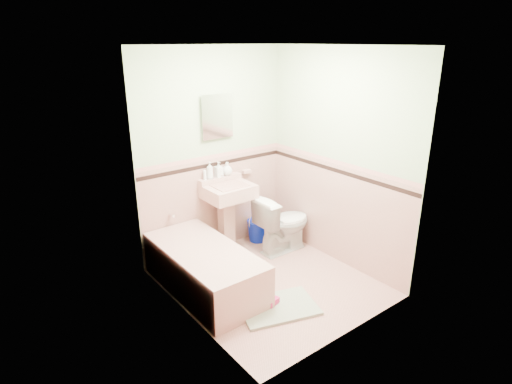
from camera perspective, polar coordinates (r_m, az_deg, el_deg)
floor at (r=4.82m, az=1.86°, el=-12.08°), size 2.20×2.20×0.00m
ceiling at (r=4.09m, az=2.26°, el=19.18°), size 2.20×2.20×0.00m
wall_back at (r=5.15m, az=-5.81°, el=5.16°), size 2.50×0.00×2.50m
wall_front at (r=3.56m, az=13.38°, el=-2.05°), size 2.50×0.00×2.50m
wall_left at (r=3.77m, az=-9.77°, el=-0.59°), size 0.00×2.50×2.50m
wall_right at (r=4.96m, az=11.00°, el=4.33°), size 0.00×2.50×2.50m
wainscot_back at (r=5.34m, az=-5.50°, el=-1.62°), size 2.00×0.00×2.00m
wainscot_front at (r=3.86m, az=12.47°, el=-11.00°), size 2.00×0.00×2.00m
wainscot_left at (r=4.04m, az=-9.08°, el=-9.23°), size 0.00×2.20×2.20m
wainscot_right at (r=5.16m, az=10.44°, el=-2.65°), size 0.00×2.20×2.20m
accent_back at (r=5.17m, az=-5.65°, el=3.73°), size 2.00×0.00×2.00m
accent_front at (r=3.62m, az=13.00°, el=-3.87°), size 2.00×0.00×2.00m
accent_left at (r=3.82m, az=-9.42°, el=-2.36°), size 0.00×2.20×2.20m
accent_right at (r=4.99m, az=10.76°, el=2.86°), size 0.00×2.20×2.20m
cap_back at (r=5.14m, az=-5.69°, el=4.80°), size 2.00×0.00×2.00m
cap_front at (r=3.59m, az=13.12°, el=-2.41°), size 2.00×0.00×2.00m
cap_left at (r=3.78m, az=-9.51°, el=-0.96°), size 0.00×2.20×2.20m
cap_right at (r=4.96m, az=10.84°, el=3.97°), size 0.00×2.20×2.20m
bathtub at (r=4.63m, az=-6.91°, el=-10.44°), size 0.70×1.50×0.45m
tub_faucet at (r=5.02m, az=-11.36°, el=-3.01°), size 0.04×0.12×0.04m
sink at (r=5.25m, az=-3.65°, el=-3.73°), size 0.58×0.48×0.90m
sink_faucet at (r=5.18m, az=-4.64°, el=1.82°), size 0.02×0.02×0.10m
medicine_cabinet at (r=5.06m, az=-5.31°, el=10.12°), size 0.36×0.04×0.46m
soap_dish at (r=5.45m, az=-1.29°, el=2.81°), size 0.12×0.07×0.04m
soap_bottle_left at (r=5.11m, az=-6.25°, el=2.91°), size 0.08×0.08×0.21m
soap_bottle_mid at (r=5.17m, az=-5.06°, el=3.06°), size 0.09×0.09×0.19m
soap_bottle_right at (r=5.24m, az=-3.93°, el=3.17°), size 0.14×0.14×0.16m
tube at (r=5.08m, az=-6.91°, el=2.28°), size 0.04×0.04×0.12m
toilet at (r=5.35m, az=3.69°, el=-4.21°), size 0.73×0.43×0.74m
bucket at (r=5.68m, az=0.24°, el=-5.19°), size 0.31×0.31×0.29m
bath_mat at (r=4.41m, az=2.98°, el=-15.25°), size 0.88×0.72×0.03m
shoe at (r=4.40m, az=2.27°, el=-14.57°), size 0.16×0.10×0.06m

